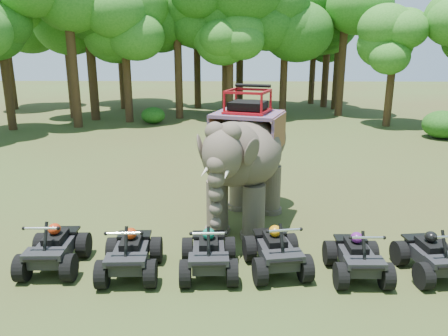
{
  "coord_description": "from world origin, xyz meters",
  "views": [
    {
      "loc": [
        0.26,
        -10.83,
        5.33
      ],
      "look_at": [
        0.0,
        1.2,
        1.9
      ],
      "focal_mm": 35.0,
      "sensor_mm": 36.0,
      "label": 1
    }
  ],
  "objects": [
    {
      "name": "ground",
      "position": [
        0.0,
        0.0,
        0.0
      ],
      "size": [
        110.0,
        110.0,
        0.0
      ],
      "primitive_type": "plane",
      "color": "#47381E",
      "rests_on": "ground"
    },
    {
      "name": "tree_35",
      "position": [
        -10.01,
        29.96,
        4.8
      ],
      "size": [
        6.73,
        6.73,
        9.61
      ],
      "primitive_type": null,
      "color": "#195114",
      "rests_on": "ground"
    },
    {
      "name": "tree_37",
      "position": [
        -9.77,
        20.56,
        5.5
      ],
      "size": [
        7.7,
        7.7,
        10.99
      ],
      "primitive_type": null,
      "color": "#195114",
      "rests_on": "ground"
    },
    {
      "name": "atv_1",
      "position": [
        -2.17,
        -1.46,
        0.68
      ],
      "size": [
        1.45,
        1.92,
        1.37
      ],
      "primitive_type": null,
      "rotation": [
        0.0,
        0.0,
        0.06
      ],
      "color": "black",
      "rests_on": "ground"
    },
    {
      "name": "tree_41",
      "position": [
        -9.09,
        26.34,
        4.36
      ],
      "size": [
        6.11,
        6.11,
        8.72
      ],
      "primitive_type": null,
      "color": "#195114",
      "rests_on": "ground"
    },
    {
      "name": "tree_2",
      "position": [
        8.36,
        22.89,
        4.5
      ],
      "size": [
        6.3,
        6.3,
        9.0
      ],
      "primitive_type": null,
      "color": "#195114",
      "rests_on": "ground"
    },
    {
      "name": "tree_29",
      "position": [
        -13.97,
        16.65,
        3.71
      ],
      "size": [
        5.2,
        5.2,
        7.42
      ],
      "primitive_type": null,
      "color": "#195114",
      "rests_on": "ground"
    },
    {
      "name": "atv_4",
      "position": [
        3.2,
        -1.45,
        0.64
      ],
      "size": [
        1.29,
        1.76,
        1.29
      ],
      "primitive_type": null,
      "rotation": [
        0.0,
        0.0,
        0.01
      ],
      "color": "black",
      "rests_on": "ground"
    },
    {
      "name": "tree_32",
      "position": [
        -3.73,
        21.37,
        4.32
      ],
      "size": [
        6.05,
        6.05,
        8.64
      ],
      "primitive_type": null,
      "color": "#195114",
      "rests_on": "ground"
    },
    {
      "name": "tree_1",
      "position": [
        4.1,
        23.26,
        4.34
      ],
      "size": [
        6.07,
        6.07,
        8.67
      ],
      "primitive_type": null,
      "color": "#195114",
      "rests_on": "ground"
    },
    {
      "name": "tree_39",
      "position": [
        7.44,
        29.9,
        3.81
      ],
      "size": [
        5.34,
        5.34,
        7.63
      ],
      "primitive_type": null,
      "color": "#195114",
      "rests_on": "ground"
    },
    {
      "name": "tree_34",
      "position": [
        8.19,
        27.71,
        4.62
      ],
      "size": [
        6.46,
        6.46,
        9.23
      ],
      "primitive_type": null,
      "color": "#195114",
      "rests_on": "ground"
    },
    {
      "name": "tree_0",
      "position": [
        0.0,
        20.9,
        3.32
      ],
      "size": [
        4.65,
        4.65,
        6.64
      ],
      "primitive_type": null,
      "color": "#195114",
      "rests_on": "ground"
    },
    {
      "name": "tree_3",
      "position": [
        10.57,
        18.44,
        3.39
      ],
      "size": [
        4.75,
        4.75,
        6.78
      ],
      "primitive_type": null,
      "color": "#195114",
      "rests_on": "ground"
    },
    {
      "name": "atv_3",
      "position": [
        1.32,
        -1.21,
        0.68
      ],
      "size": [
        1.62,
        2.03,
        1.35
      ],
      "primitive_type": null,
      "rotation": [
        0.0,
        0.0,
        0.17
      ],
      "color": "black",
      "rests_on": "ground"
    },
    {
      "name": "elephant",
      "position": [
        0.65,
        1.79,
        2.08
      ],
      "size": [
        3.61,
        5.38,
        4.15
      ],
      "primitive_type": null,
      "rotation": [
        0.0,
        0.0,
        -0.32
      ],
      "color": "brown",
      "rests_on": "ground"
    },
    {
      "name": "tree_36",
      "position": [
        0.8,
        28.3,
        5.39
      ],
      "size": [
        7.55,
        7.55,
        10.79
      ],
      "primitive_type": null,
      "color": "#195114",
      "rests_on": "ground"
    },
    {
      "name": "tree_42",
      "position": [
        -11.65,
        21.42,
        4.1
      ],
      "size": [
        5.74,
        5.74,
        8.2
      ],
      "primitive_type": null,
      "color": "#195114",
      "rests_on": "ground"
    },
    {
      "name": "tree_43",
      "position": [
        8.82,
        26.39,
        3.8
      ],
      "size": [
        5.33,
        5.33,
        7.61
      ],
      "primitive_type": null,
      "color": "#195114",
      "rests_on": "ground"
    },
    {
      "name": "atv_0",
      "position": [
        -4.1,
        -1.22,
        0.68
      ],
      "size": [
        1.41,
        1.88,
        1.36
      ],
      "primitive_type": null,
      "rotation": [
        0.0,
        0.0,
        0.04
      ],
      "color": "black",
      "rests_on": "ground"
    },
    {
      "name": "tree_33",
      "position": [
        -0.29,
        21.84,
        5.13
      ],
      "size": [
        7.19,
        7.19,
        10.27
      ],
      "primitive_type": null,
      "color": "#195114",
      "rests_on": "ground"
    },
    {
      "name": "tree_30",
      "position": [
        -10.03,
        17.61,
        4.69
      ],
      "size": [
        6.56,
        6.56,
        9.37
      ],
      "primitive_type": null,
      "color": "#195114",
      "rests_on": "ground"
    },
    {
      "name": "atv_5",
      "position": [
        5.0,
        -1.35,
        0.64
      ],
      "size": [
        1.47,
        1.88,
        1.28
      ],
      "primitive_type": null,
      "rotation": [
        0.0,
        0.0,
        0.13
      ],
      "color": "black",
      "rests_on": "ground"
    },
    {
      "name": "tree_38",
      "position": [
        -18.27,
        25.72,
        4.78
      ],
      "size": [
        6.69,
        6.69,
        9.56
      ],
      "primitive_type": null,
      "color": "#195114",
      "rests_on": "ground"
    },
    {
      "name": "tree_31",
      "position": [
        -7.09,
        19.71,
        4.29
      ],
      "size": [
        6.01,
        6.01,
        8.59
      ],
      "primitive_type": null,
      "color": "#195114",
      "rests_on": "ground"
    },
    {
      "name": "tree_40",
      "position": [
        -2.81,
        26.9,
        4.43
      ],
      "size": [
        6.2,
        6.2,
        8.86
      ],
      "primitive_type": null,
      "color": "#195114",
      "rests_on": "ground"
    },
    {
      "name": "atv_2",
      "position": [
        -0.31,
        -1.39,
        0.67
      ],
      "size": [
        1.43,
        1.89,
        1.34
      ],
      "primitive_type": null,
      "rotation": [
        0.0,
        0.0,
        0.06
      ],
      "color": "black",
      "rests_on": "ground"
    }
  ]
}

